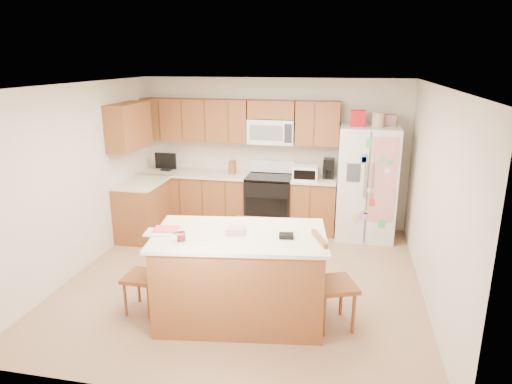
% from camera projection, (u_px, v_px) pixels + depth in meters
% --- Properties ---
extents(ground, '(4.50, 4.50, 0.00)m').
position_uv_depth(ground, '(244.00, 279.00, 6.02)').
color(ground, '#9C785A').
rests_on(ground, ground).
extents(room_shell, '(4.60, 4.60, 2.52)m').
position_uv_depth(room_shell, '(244.00, 173.00, 5.62)').
color(room_shell, beige).
rests_on(room_shell, ground).
extents(cabinetry, '(3.36, 1.56, 2.15)m').
position_uv_depth(cabinetry, '(211.00, 175.00, 7.64)').
color(cabinetry, brown).
rests_on(cabinetry, ground).
extents(stove, '(0.76, 0.65, 1.13)m').
position_uv_depth(stove, '(270.00, 201.00, 7.71)').
color(stove, black).
rests_on(stove, ground).
extents(refrigerator, '(0.90, 0.79, 2.04)m').
position_uv_depth(refrigerator, '(367.00, 182.00, 7.23)').
color(refrigerator, white).
rests_on(refrigerator, ground).
extents(island, '(1.99, 1.31, 1.09)m').
position_uv_depth(island, '(240.00, 276.00, 5.00)').
color(island, brown).
rests_on(island, ground).
extents(windsor_chair_left, '(0.39, 0.41, 0.92)m').
position_uv_depth(windsor_chair_left, '(144.00, 276.00, 5.15)').
color(windsor_chair_left, brown).
rests_on(windsor_chair_left, ground).
extents(windsor_chair_back, '(0.46, 0.44, 1.00)m').
position_uv_depth(windsor_chair_back, '(256.00, 253.00, 5.67)').
color(windsor_chair_back, brown).
rests_on(windsor_chair_back, ground).
extents(windsor_chair_right, '(0.57, 0.58, 1.05)m').
position_uv_depth(windsor_chair_right, '(332.00, 284.00, 4.84)').
color(windsor_chair_right, brown).
rests_on(windsor_chair_right, ground).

